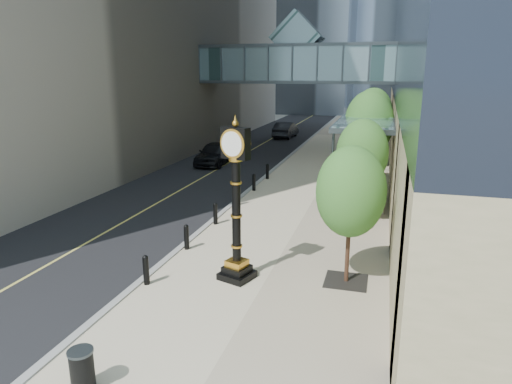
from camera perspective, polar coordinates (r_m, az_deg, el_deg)
ground at (r=13.91m, az=-5.42°, el=-14.67°), size 320.00×320.00×0.00m
road at (r=52.97m, az=3.11°, el=7.30°), size 8.00×180.00×0.02m
sidewalk at (r=51.83m, az=11.83°, el=6.87°), size 8.00×180.00×0.06m
curb at (r=52.25m, az=7.43°, el=7.13°), size 0.25×180.00×0.07m
skywalk at (r=39.98m, az=5.14°, el=15.94°), size 17.00×4.20×5.80m
entrance_canopy at (r=25.42m, az=13.52°, el=8.39°), size 3.00×8.00×4.38m
bollard_row at (r=22.41m, az=-3.65°, el=-1.65°), size 0.20×16.20×0.90m
street_trees at (r=29.02m, az=14.03°, el=8.06°), size 2.82×28.39×5.79m
street_clock at (r=14.89m, az=-2.48°, el=-2.65°), size 1.26×1.26×5.33m
trash_bin at (r=11.33m, az=-20.90°, el=-20.16°), size 0.67×0.67×0.90m
pedestrian at (r=23.07m, az=15.25°, el=-0.32°), size 0.74×0.51×1.95m
car_near at (r=34.93m, az=-5.22°, el=4.84°), size 2.19×5.04×1.69m
car_far at (r=49.62m, az=3.74°, el=7.77°), size 1.94×5.09×1.66m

